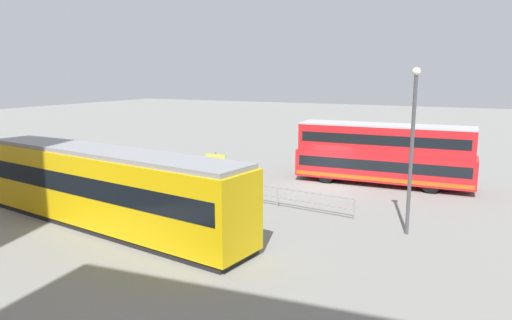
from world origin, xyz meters
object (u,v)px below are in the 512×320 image
tram_yellow (107,187)px  pedestrian_near_railing (228,184)px  double_decker_bus (383,154)px  info_sign (216,165)px  street_lamp (412,140)px

tram_yellow → pedestrian_near_railing: (-2.74, -6.19, -0.90)m
tram_yellow → pedestrian_near_railing: tram_yellow is taller
double_decker_bus → info_sign: (7.99, 7.22, -0.15)m
pedestrian_near_railing → info_sign: bearing=-30.6°
tram_yellow → info_sign: bearing=-102.6°
pedestrian_near_railing → street_lamp: 10.29m
pedestrian_near_railing → street_lamp: (-9.71, 1.04, 3.22)m
double_decker_bus → street_lamp: (-2.91, 8.97, 2.24)m
info_sign → street_lamp: bearing=170.9°
double_decker_bus → pedestrian_near_railing: size_ratio=6.47×
street_lamp → double_decker_bus: bearing=-72.0°
double_decker_bus → street_lamp: street_lamp is taller
double_decker_bus → pedestrian_near_railing: (6.80, 7.93, -0.99)m
double_decker_bus → tram_yellow: (9.53, 14.12, -0.09)m
info_sign → street_lamp: size_ratio=0.36×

